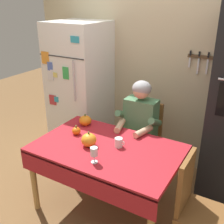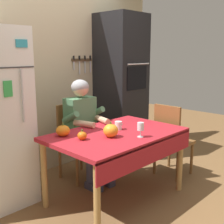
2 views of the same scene
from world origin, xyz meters
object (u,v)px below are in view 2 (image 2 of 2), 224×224
at_px(chair_behind_person, 75,137).
at_px(seated_person, 84,122).
at_px(dining_table, 118,141).
at_px(wall_oven, 121,87).
at_px(pumpkin_large, 63,131).
at_px(chair_right_side, 171,137).
at_px(wine_glass, 141,127).
at_px(pumpkin_medium, 111,131).
at_px(coffee_mug, 118,125).
at_px(pumpkin_small, 82,136).

xyz_separation_m(chair_behind_person, seated_person, (-0.00, -0.19, 0.23)).
bearing_deg(dining_table, chair_behind_person, 86.23).
relative_size(wall_oven, pumpkin_large, 15.07).
distance_m(dining_table, chair_right_side, 0.91).
distance_m(dining_table, chair_behind_person, 0.81).
xyz_separation_m(chair_behind_person, wine_glass, (-0.01, -1.05, 0.33)).
bearing_deg(dining_table, seated_person, 85.06).
distance_m(pumpkin_large, pumpkin_medium, 0.48).
relative_size(chair_right_side, pumpkin_medium, 6.04).
height_order(coffee_mug, pumpkin_medium, pumpkin_medium).
bearing_deg(wall_oven, wine_glass, -130.42).
relative_size(chair_behind_person, chair_right_side, 1.00).
distance_m(chair_behind_person, pumpkin_medium, 0.92).
bearing_deg(seated_person, chair_behind_person, 90.00).
xyz_separation_m(wall_oven, pumpkin_small, (-1.46, -0.84, -0.27)).
bearing_deg(pumpkin_large, wall_oven, 21.91).
bearing_deg(pumpkin_small, wine_glass, -36.84).
bearing_deg(dining_table, wall_oven, 41.31).
xyz_separation_m(chair_right_side, pumpkin_small, (-1.31, 0.15, 0.27)).
relative_size(chair_behind_person, coffee_mug, 8.97).
xyz_separation_m(dining_table, pumpkin_large, (-0.47, 0.31, 0.14)).
relative_size(pumpkin_large, pumpkin_small, 1.35).
bearing_deg(coffee_mug, dining_table, -138.82).
bearing_deg(pumpkin_large, chair_behind_person, 42.81).
xyz_separation_m(seated_person, wine_glass, (-0.01, -0.87, 0.10)).
relative_size(dining_table, wine_glass, 9.47).
bearing_deg(dining_table, pumpkin_small, 169.14).
bearing_deg(pumpkin_medium, chair_behind_person, 75.88).
bearing_deg(coffee_mug, chair_right_side, -10.52).
height_order(pumpkin_medium, pumpkin_small, pumpkin_medium).
height_order(dining_table, chair_right_side, chair_right_side).
height_order(pumpkin_large, pumpkin_small, pumpkin_large).
bearing_deg(wall_oven, pumpkin_medium, -141.14).
bearing_deg(pumpkin_small, pumpkin_medium, -27.45).
distance_m(wall_oven, pumpkin_medium, 1.57).
relative_size(wall_oven, chair_right_side, 2.26).
xyz_separation_m(wine_glass, pumpkin_large, (-0.51, 0.57, -0.05)).
relative_size(chair_right_side, pumpkin_large, 6.67).
xyz_separation_m(wall_oven, coffee_mug, (-0.96, -0.84, -0.26)).
bearing_deg(chair_right_side, pumpkin_large, 164.45).
relative_size(chair_right_side, coffee_mug, 8.97).
bearing_deg(wall_oven, dining_table, -138.69).
bearing_deg(seated_person, dining_table, -94.94).
bearing_deg(chair_behind_person, seated_person, -90.00).
bearing_deg(wall_oven, pumpkin_large, -158.09).
height_order(seated_person, chair_right_side, seated_person).
height_order(wall_oven, coffee_mug, wall_oven).
distance_m(wall_oven, wine_glass, 1.57).
xyz_separation_m(seated_person, pumpkin_small, (-0.47, -0.52, 0.04)).
distance_m(wall_oven, seated_person, 1.09).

